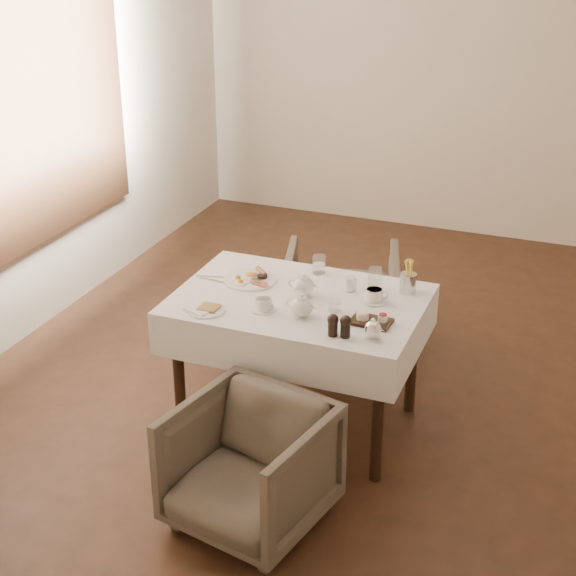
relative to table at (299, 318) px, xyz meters
The scene contains 21 objects.
room 2.32m from the table, 160.07° to the left, with size 5.00×5.00×5.00m.
table is the anchor object (origin of this frame).
armchair_near 0.92m from the table, 84.16° to the right, with size 0.64×0.66×0.60m, color #4F453A.
armchair_far 0.95m from the table, 93.38° to the left, with size 0.69×0.71×0.65m, color #4F453A.
breakfast_plate 0.36m from the table, 160.43° to the left, with size 0.29×0.29×0.04m.
side_plate 0.51m from the table, 140.89° to the right, with size 0.20×0.19×0.02m.
teapot_centre 0.18m from the table, 73.36° to the left, with size 0.16×0.12×0.12m, color white, non-canonical shape.
teapot_front 0.27m from the table, 65.05° to the right, with size 0.16×0.12×0.12m, color white, non-canonical shape.
creamer 0.33m from the table, 41.21° to the left, with size 0.06×0.06×0.07m, color white.
teacup_near 0.27m from the table, 121.18° to the right, with size 0.13×0.13×0.06m.
teacup_far 0.42m from the table, 15.86° to the left, with size 0.14×0.14×0.07m.
glass_left 0.38m from the table, 91.77° to the left, with size 0.07×0.07×0.10m, color silver.
glass_mid 0.28m from the table, 18.25° to the right, with size 0.07×0.07×0.09m, color silver.
glass_right 0.46m from the table, 41.54° to the left, with size 0.07×0.07×0.10m, color silver.
condiment_board 0.47m from the table, 17.32° to the right, with size 0.20×0.14×0.05m.
pepper_mill_left 0.47m from the table, 47.59° to the right, with size 0.06×0.06×0.11m, color black, non-canonical shape.
pepper_mill_right 0.50m from the table, 41.56° to the right, with size 0.06×0.06×0.11m, color black, non-canonical shape.
silver_pot 0.58m from the table, 30.51° to the right, with size 0.10×0.08×0.11m, color white, non-canonical shape.
fries_cup 0.61m from the table, 28.99° to the left, with size 0.09×0.09×0.19m.
cutlery_fork 0.56m from the table, behind, with size 0.01×0.17×0.00m, color silver.
cutlery_knife 0.51m from the table, behind, with size 0.02×0.20×0.00m, color silver.
Camera 1 is at (1.21, -4.56, 2.72)m, focal length 55.00 mm.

